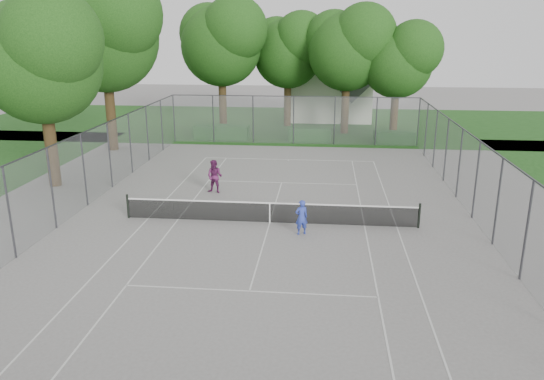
# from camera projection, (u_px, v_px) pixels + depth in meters

# --- Properties ---
(ground) EXTENTS (120.00, 120.00, 0.00)m
(ground) POSITION_uv_depth(u_px,v_px,m) (270.00, 223.00, 23.23)
(ground) COLOR slate
(ground) RESTS_ON ground
(grass_far) EXTENTS (60.00, 20.00, 0.00)m
(grass_far) POSITION_uv_depth(u_px,v_px,m) (299.00, 123.00, 48.00)
(grass_far) COLOR #184313
(grass_far) RESTS_ON ground
(court_markings) EXTENTS (11.03, 23.83, 0.01)m
(court_markings) POSITION_uv_depth(u_px,v_px,m) (270.00, 223.00, 23.23)
(court_markings) COLOR beige
(court_markings) RESTS_ON ground
(tennis_net) EXTENTS (12.87, 0.10, 1.10)m
(tennis_net) POSITION_uv_depth(u_px,v_px,m) (270.00, 212.00, 23.08)
(tennis_net) COLOR black
(tennis_net) RESTS_ON ground
(perimeter_fence) EXTENTS (18.08, 34.08, 3.52)m
(perimeter_fence) POSITION_uv_depth(u_px,v_px,m) (270.00, 183.00, 22.71)
(perimeter_fence) COLOR #38383D
(perimeter_fence) RESTS_ON ground
(tree_far_left) EXTENTS (7.51, 6.85, 10.79)m
(tree_far_left) POSITION_uv_depth(u_px,v_px,m) (222.00, 39.00, 42.88)
(tree_far_left) COLOR #342413
(tree_far_left) RESTS_ON ground
(tree_far_midleft) EXTENTS (6.75, 6.16, 9.71)m
(tree_far_midleft) POSITION_uv_depth(u_px,v_px,m) (289.00, 48.00, 44.98)
(tree_far_midleft) COLOR #342413
(tree_far_midleft) RESTS_ON ground
(tree_far_midright) EXTENTS (7.08, 6.47, 10.18)m
(tree_far_midright) POSITION_uv_depth(u_px,v_px,m) (349.00, 45.00, 41.44)
(tree_far_midright) COLOR #342413
(tree_far_midright) RESTS_ON ground
(tree_far_right) EXTENTS (6.19, 5.66, 8.90)m
(tree_far_right) POSITION_uv_depth(u_px,v_px,m) (399.00, 57.00, 40.55)
(tree_far_right) COLOR #342413
(tree_far_right) RESTS_ON ground
(tree_side_back) EXTENTS (8.32, 7.60, 11.96)m
(tree_side_back) POSITION_uv_depth(u_px,v_px,m) (104.00, 28.00, 35.04)
(tree_side_back) COLOR #342413
(tree_side_back) RESTS_ON ground
(tree_side_front) EXTENTS (7.06, 6.45, 10.15)m
(tree_side_front) POSITION_uv_depth(u_px,v_px,m) (41.00, 53.00, 26.74)
(tree_side_front) COLOR #342413
(tree_side_front) RESTS_ON ground
(hedge_left) EXTENTS (4.20, 1.26, 1.05)m
(hedge_left) POSITION_uv_depth(u_px,v_px,m) (222.00, 132.00, 41.16)
(hedge_left) COLOR #184C18
(hedge_left) RESTS_ON ground
(hedge_mid) EXTENTS (3.19, 0.91, 1.00)m
(hedge_mid) POSITION_uv_depth(u_px,v_px,m) (309.00, 135.00, 40.10)
(hedge_mid) COLOR #184C18
(hedge_mid) RESTS_ON ground
(hedge_right) EXTENTS (3.05, 1.12, 0.91)m
(hedge_right) POSITION_uv_depth(u_px,v_px,m) (395.00, 138.00, 39.31)
(hedge_right) COLOR #184C18
(hedge_right) RESTS_ON ground
(house) EXTENTS (7.34, 5.69, 9.13)m
(house) POSITION_uv_depth(u_px,v_px,m) (331.00, 80.00, 49.25)
(house) COLOR silver
(house) RESTS_ON ground
(girl_player) EXTENTS (0.63, 0.53, 1.48)m
(girl_player) POSITION_uv_depth(u_px,v_px,m) (301.00, 217.00, 21.74)
(girl_player) COLOR #2E41AE
(girl_player) RESTS_ON ground
(woman_player) EXTENTS (0.96, 0.82, 1.73)m
(woman_player) POSITION_uv_depth(u_px,v_px,m) (215.00, 177.00, 27.29)
(woman_player) COLOR #612051
(woman_player) RESTS_ON ground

